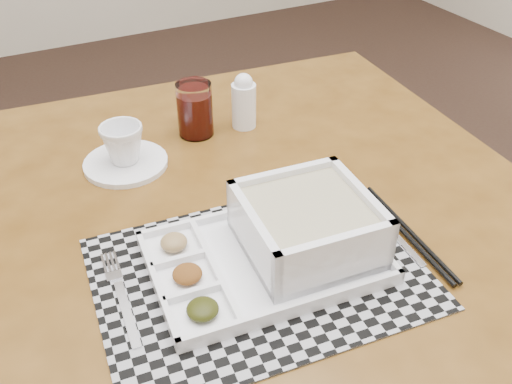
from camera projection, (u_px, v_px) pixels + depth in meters
floor at (266, 311)px, 1.79m from camera, size 5.00×5.00×0.00m
dining_table at (233, 258)px, 0.95m from camera, size 1.14×1.14×0.79m
placemat at (259, 273)px, 0.80m from camera, size 0.48×0.37×0.00m
serving_tray at (294, 236)px, 0.81m from camera, size 0.34×0.25×0.09m
fork at (119, 294)px, 0.76m from camera, size 0.03×0.19×0.00m
spoon at (373, 211)px, 0.91m from camera, size 0.04×0.18×0.01m
chopsticks at (407, 232)px, 0.86m from camera, size 0.04×0.24×0.01m
saucer at (126, 163)px, 1.02m from camera, size 0.15×0.15×0.01m
cup at (123, 144)px, 1.00m from camera, size 0.10×0.10×0.07m
juice_glass at (195, 111)px, 1.09m from camera, size 0.07×0.07×0.11m
creamer_bottle at (244, 102)px, 1.11m from camera, size 0.05×0.05×0.11m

